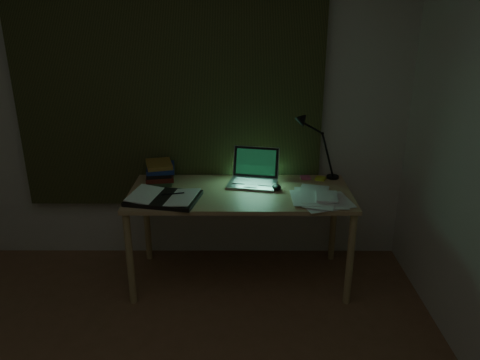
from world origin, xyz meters
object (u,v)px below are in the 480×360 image
object	(u,v)px
loose_papers	(319,197)
laptop	(253,169)
desk	(240,236)
book_stack	(160,171)
desk_lamp	(335,147)
open_textbook	(164,197)

from	to	relation	value
loose_papers	laptop	bearing A→B (deg)	151.80
desk	laptop	distance (m)	0.49
book_stack	loose_papers	distance (m)	1.14
desk	book_stack	size ratio (longest dim) A/B	6.59
desk	loose_papers	bearing A→B (deg)	-11.98
laptop	loose_papers	bearing A→B (deg)	-16.71
desk	desk_lamp	xyz separation A→B (m)	(0.68, 0.27, 0.59)
desk	open_textbook	size ratio (longest dim) A/B	3.39
loose_papers	open_textbook	bearing A→B (deg)	-177.72
loose_papers	desk_lamp	distance (m)	0.47
laptop	open_textbook	bearing A→B (deg)	-143.39
book_stack	desk_lamp	distance (m)	1.27
open_textbook	desk_lamp	size ratio (longest dim) A/B	0.93
open_textbook	laptop	bearing A→B (deg)	36.51
loose_papers	book_stack	bearing A→B (deg)	164.38
open_textbook	desk_lamp	world-z (taller)	desk_lamp
laptop	loose_papers	size ratio (longest dim) A/B	1.14
desk	laptop	size ratio (longest dim) A/B	4.02
desk	desk_lamp	world-z (taller)	desk_lamp
desk	book_stack	xyz separation A→B (m)	(-0.58, 0.20, 0.42)
laptop	open_textbook	distance (m)	0.66
desk	laptop	world-z (taller)	laptop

